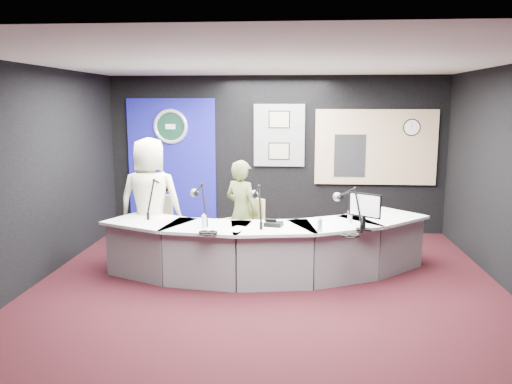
# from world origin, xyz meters

# --- Properties ---
(ground) EXTENTS (6.00, 6.00, 0.00)m
(ground) POSITION_xyz_m (0.00, 0.00, 0.00)
(ground) COLOR black
(ground) RESTS_ON ground
(ceiling) EXTENTS (6.00, 6.00, 0.02)m
(ceiling) POSITION_xyz_m (0.00, 0.00, 2.80)
(ceiling) COLOR silver
(ceiling) RESTS_ON ground
(wall_back) EXTENTS (6.00, 0.02, 2.80)m
(wall_back) POSITION_xyz_m (0.00, 3.00, 1.40)
(wall_back) COLOR black
(wall_back) RESTS_ON ground
(wall_front) EXTENTS (6.00, 0.02, 2.80)m
(wall_front) POSITION_xyz_m (0.00, -3.00, 1.40)
(wall_front) COLOR black
(wall_front) RESTS_ON ground
(wall_left) EXTENTS (0.02, 6.00, 2.80)m
(wall_left) POSITION_xyz_m (-3.00, 0.00, 1.40)
(wall_left) COLOR black
(wall_left) RESTS_ON ground
(broadcast_desk) EXTENTS (4.50, 1.90, 0.75)m
(broadcast_desk) POSITION_xyz_m (-0.05, 0.55, 0.38)
(broadcast_desk) COLOR silver
(broadcast_desk) RESTS_ON ground
(backdrop_panel) EXTENTS (1.60, 0.05, 2.30)m
(backdrop_panel) POSITION_xyz_m (-1.90, 2.97, 1.25)
(backdrop_panel) COLOR navy
(backdrop_panel) RESTS_ON wall_back
(agency_seal) EXTENTS (0.63, 0.07, 0.63)m
(agency_seal) POSITION_xyz_m (-1.90, 2.93, 1.90)
(agency_seal) COLOR silver
(agency_seal) RESTS_ON backdrop_panel
(seal_center) EXTENTS (0.48, 0.01, 0.48)m
(seal_center) POSITION_xyz_m (-1.90, 2.94, 1.90)
(seal_center) COLOR #0D2F1F
(seal_center) RESTS_ON backdrop_panel
(pinboard) EXTENTS (0.90, 0.04, 1.10)m
(pinboard) POSITION_xyz_m (0.05, 2.97, 1.75)
(pinboard) COLOR slate
(pinboard) RESTS_ON wall_back
(framed_photo_upper) EXTENTS (0.34, 0.02, 0.27)m
(framed_photo_upper) POSITION_xyz_m (0.05, 2.94, 2.03)
(framed_photo_upper) COLOR gray
(framed_photo_upper) RESTS_ON pinboard
(framed_photo_lower) EXTENTS (0.34, 0.02, 0.27)m
(framed_photo_lower) POSITION_xyz_m (0.05, 2.94, 1.47)
(framed_photo_lower) COLOR gray
(framed_photo_lower) RESTS_ON pinboard
(booth_window_frame) EXTENTS (2.12, 0.06, 1.32)m
(booth_window_frame) POSITION_xyz_m (1.75, 2.97, 1.55)
(booth_window_frame) COLOR tan
(booth_window_frame) RESTS_ON wall_back
(booth_glow) EXTENTS (2.00, 0.02, 1.20)m
(booth_glow) POSITION_xyz_m (1.75, 2.96, 1.55)
(booth_glow) COLOR #D5BA86
(booth_glow) RESTS_ON booth_window_frame
(equipment_rack) EXTENTS (0.55, 0.02, 0.75)m
(equipment_rack) POSITION_xyz_m (1.30, 2.94, 1.40)
(equipment_rack) COLOR black
(equipment_rack) RESTS_ON booth_window_frame
(wall_clock) EXTENTS (0.28, 0.01, 0.28)m
(wall_clock) POSITION_xyz_m (2.35, 2.94, 1.90)
(wall_clock) COLOR white
(wall_clock) RESTS_ON booth_window_frame
(armchair_left) EXTENTS (0.59, 0.59, 0.95)m
(armchair_left) POSITION_xyz_m (-1.74, 0.93, 0.47)
(armchair_left) COLOR tan
(armchair_left) RESTS_ON ground
(armchair_right) EXTENTS (0.76, 0.76, 0.95)m
(armchair_right) POSITION_xyz_m (-0.42, 1.01, 0.48)
(armchair_right) COLOR tan
(armchair_right) RESTS_ON ground
(draped_jacket) EXTENTS (0.51, 0.15, 0.70)m
(draped_jacket) POSITION_xyz_m (-1.73, 1.18, 0.62)
(draped_jacket) COLOR #6B695A
(draped_jacket) RESTS_ON armchair_left
(person_man) EXTENTS (0.92, 0.61, 1.84)m
(person_man) POSITION_xyz_m (-1.74, 0.93, 0.92)
(person_man) COLOR beige
(person_man) RESTS_ON ground
(person_woman) EXTENTS (0.66, 0.61, 1.52)m
(person_woman) POSITION_xyz_m (-0.42, 1.01, 0.76)
(person_woman) COLOR #505E31
(person_woman) RESTS_ON ground
(computer_monitor) EXTENTS (0.41, 0.31, 0.33)m
(computer_monitor) POSITION_xyz_m (1.20, 0.13, 1.07)
(computer_monitor) COLOR black
(computer_monitor) RESTS_ON broadcast_desk
(desk_phone) EXTENTS (0.26, 0.23, 0.06)m
(desk_phone) POSITION_xyz_m (0.07, 0.27, 0.78)
(desk_phone) COLOR black
(desk_phone) RESTS_ON broadcast_desk
(headphones_near) EXTENTS (0.21, 0.21, 0.03)m
(headphones_near) POSITION_xyz_m (1.00, -0.20, 0.77)
(headphones_near) COLOR black
(headphones_near) RESTS_ON broadcast_desk
(headphones_far) EXTENTS (0.23, 0.23, 0.04)m
(headphones_far) POSITION_xyz_m (-0.71, -0.20, 0.77)
(headphones_far) COLOR black
(headphones_far) RESTS_ON broadcast_desk
(paper_stack) EXTENTS (0.30, 0.37, 0.00)m
(paper_stack) POSITION_xyz_m (-1.47, 0.63, 0.75)
(paper_stack) COLOR white
(paper_stack) RESTS_ON broadcast_desk
(notepad) EXTENTS (0.31, 0.34, 0.00)m
(notepad) POSITION_xyz_m (-0.38, 0.06, 0.75)
(notepad) COLOR white
(notepad) RESTS_ON broadcast_desk
(boom_mic_a) EXTENTS (0.29, 0.72, 0.60)m
(boom_mic_a) POSITION_xyz_m (-1.56, 0.79, 1.05)
(boom_mic_a) COLOR black
(boom_mic_a) RESTS_ON broadcast_desk
(boom_mic_b) EXTENTS (0.38, 0.68, 0.60)m
(boom_mic_b) POSITION_xyz_m (-0.92, 0.44, 1.05)
(boom_mic_b) COLOR black
(boom_mic_b) RESTS_ON broadcast_desk
(boom_mic_c) EXTENTS (0.26, 0.73, 0.60)m
(boom_mic_c) POSITION_xyz_m (-0.15, 0.37, 1.05)
(boom_mic_c) COLOR black
(boom_mic_c) RESTS_ON broadcast_desk
(boom_mic_d) EXTENTS (0.38, 0.68, 0.60)m
(boom_mic_d) POSITION_xyz_m (1.03, 0.29, 1.05)
(boom_mic_d) COLOR black
(boom_mic_d) RESTS_ON broadcast_desk
(water_bottles) EXTENTS (1.94, 0.57, 0.18)m
(water_bottles) POSITION_xyz_m (0.13, 0.27, 0.84)
(water_bottles) COLOR silver
(water_bottles) RESTS_ON broadcast_desk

